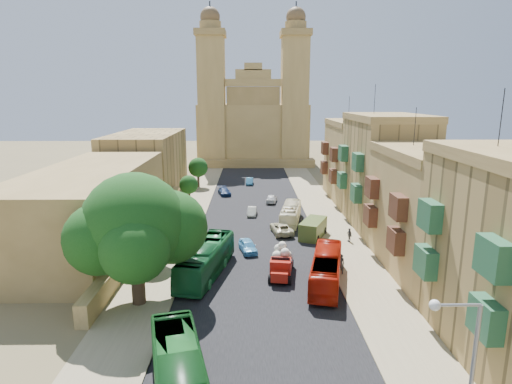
{
  "coord_description": "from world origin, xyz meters",
  "views": [
    {
      "loc": [
        -0.73,
        -27.07,
        15.89
      ],
      "look_at": [
        0.0,
        26.0,
        4.0
      ],
      "focal_mm": 30.0,
      "sensor_mm": 36.0,
      "label": 1
    }
  ],
  "objects_px": {
    "street_tree_d": "(198,168)",
    "streetlamp": "(461,369)",
    "bus_red_east": "(326,269)",
    "car_blue_b": "(250,181)",
    "church": "(253,123)",
    "olive_pickup": "(313,229)",
    "red_truck": "(281,262)",
    "bus_green_north": "(206,260)",
    "car_white_a": "(252,211)",
    "street_tree_b": "(175,203)",
    "bus_cream_east": "(291,214)",
    "street_tree_c": "(189,185)",
    "car_blue_a": "(248,246)",
    "car_cream": "(281,228)",
    "pedestrian_a": "(341,264)",
    "bus_green_south": "(180,381)",
    "car_dkblue": "(224,191)",
    "car_white_b": "(272,198)",
    "pedestrian_c": "(349,235)",
    "ficus_tree": "(136,228)",
    "street_tree_a": "(153,230)"
  },
  "relations": [
    {
      "from": "street_tree_a",
      "to": "car_white_a",
      "type": "bearing_deg",
      "value": 61.31
    },
    {
      "from": "street_tree_c",
      "to": "olive_pickup",
      "type": "height_order",
      "value": "street_tree_c"
    },
    {
      "from": "church",
      "to": "bus_red_east",
      "type": "relative_size",
      "value": 3.7
    },
    {
      "from": "streetlamp",
      "to": "car_cream",
      "type": "xyz_separation_m",
      "value": [
        -4.77,
        33.3,
        -4.55
      ]
    },
    {
      "from": "streetlamp",
      "to": "bus_green_north",
      "type": "relative_size",
      "value": 0.76
    },
    {
      "from": "bus_red_east",
      "to": "car_blue_b",
      "type": "relative_size",
      "value": 2.76
    },
    {
      "from": "street_tree_b",
      "to": "red_truck",
      "type": "relative_size",
      "value": 0.87
    },
    {
      "from": "bus_green_north",
      "to": "olive_pickup",
      "type": "bearing_deg",
      "value": 55.74
    },
    {
      "from": "red_truck",
      "to": "bus_green_north",
      "type": "distance_m",
      "value": 6.82
    },
    {
      "from": "bus_red_east",
      "to": "street_tree_c",
      "type": "bearing_deg",
      "value": -48.05
    },
    {
      "from": "street_tree_a",
      "to": "pedestrian_c",
      "type": "distance_m",
      "value": 21.44
    },
    {
      "from": "red_truck",
      "to": "car_blue_b",
      "type": "xyz_separation_m",
      "value": [
        -2.92,
        41.2,
        -0.71
      ]
    },
    {
      "from": "car_blue_a",
      "to": "car_cream",
      "type": "distance_m",
      "value": 7.27
    },
    {
      "from": "bus_cream_east",
      "to": "pedestrian_c",
      "type": "relative_size",
      "value": 5.6
    },
    {
      "from": "car_dkblue",
      "to": "car_white_b",
      "type": "relative_size",
      "value": 1.11
    },
    {
      "from": "street_tree_d",
      "to": "bus_green_north",
      "type": "bearing_deg",
      "value": -82.25
    },
    {
      "from": "street_tree_b",
      "to": "bus_green_north",
      "type": "distance_m",
      "value": 15.69
    },
    {
      "from": "car_white_a",
      "to": "pedestrian_c",
      "type": "bearing_deg",
      "value": -41.5
    },
    {
      "from": "street_tree_b",
      "to": "bus_cream_east",
      "type": "bearing_deg",
      "value": 6.2
    },
    {
      "from": "streetlamp",
      "to": "bus_red_east",
      "type": "height_order",
      "value": "streetlamp"
    },
    {
      "from": "streetlamp",
      "to": "car_blue_b",
      "type": "distance_m",
      "value": 63.16
    },
    {
      "from": "bus_green_north",
      "to": "pedestrian_a",
      "type": "bearing_deg",
      "value": 12.49
    },
    {
      "from": "street_tree_d",
      "to": "car_dkblue",
      "type": "relative_size",
      "value": 1.3
    },
    {
      "from": "car_blue_a",
      "to": "car_white_a",
      "type": "relative_size",
      "value": 1.12
    },
    {
      "from": "red_truck",
      "to": "car_blue_a",
      "type": "xyz_separation_m",
      "value": [
        -3.08,
        6.0,
        -0.66
      ]
    },
    {
      "from": "bus_cream_east",
      "to": "car_white_b",
      "type": "distance_m",
      "value": 11.08
    },
    {
      "from": "bus_green_south",
      "to": "pedestrian_a",
      "type": "xyz_separation_m",
      "value": [
        11.9,
        16.99,
        -0.55
      ]
    },
    {
      "from": "car_dkblue",
      "to": "pedestrian_c",
      "type": "distance_m",
      "value": 27.98
    },
    {
      "from": "bus_green_north",
      "to": "car_blue_b",
      "type": "height_order",
      "value": "bus_green_north"
    },
    {
      "from": "ficus_tree",
      "to": "bus_green_north",
      "type": "bearing_deg",
      "value": 48.6
    },
    {
      "from": "pedestrian_a",
      "to": "red_truck",
      "type": "bearing_deg",
      "value": 5.92
    },
    {
      "from": "church",
      "to": "car_white_a",
      "type": "height_order",
      "value": "church"
    },
    {
      "from": "bus_green_north",
      "to": "bus_green_south",
      "type": "bearing_deg",
      "value": -76.71
    },
    {
      "from": "street_tree_d",
      "to": "streetlamp",
      "type": "relative_size",
      "value": 0.65
    },
    {
      "from": "bus_red_east",
      "to": "car_blue_a",
      "type": "xyz_separation_m",
      "value": [
        -6.82,
        7.85,
        -0.73
      ]
    },
    {
      "from": "bus_green_north",
      "to": "street_tree_d",
      "type": "bearing_deg",
      "value": 109.9
    },
    {
      "from": "car_blue_b",
      "to": "pedestrian_c",
      "type": "distance_m",
      "value": 33.99
    },
    {
      "from": "church",
      "to": "car_white_b",
      "type": "bearing_deg",
      "value": -86.58
    },
    {
      "from": "street_tree_a",
      "to": "street_tree_c",
      "type": "height_order",
      "value": "street_tree_a"
    },
    {
      "from": "street_tree_b",
      "to": "bus_cream_east",
      "type": "height_order",
      "value": "street_tree_b"
    },
    {
      "from": "streetlamp",
      "to": "red_truck",
      "type": "height_order",
      "value": "streetlamp"
    },
    {
      "from": "church",
      "to": "olive_pickup",
      "type": "xyz_separation_m",
      "value": [
        6.5,
        -58.61,
        -8.54
      ]
    },
    {
      "from": "streetlamp",
      "to": "car_blue_a",
      "type": "distance_m",
      "value": 28.93
    },
    {
      "from": "street_tree_c",
      "to": "bus_green_south",
      "type": "distance_m",
      "value": 43.99
    },
    {
      "from": "streetlamp",
      "to": "bus_cream_east",
      "type": "height_order",
      "value": "streetlamp"
    },
    {
      "from": "church",
      "to": "car_cream",
      "type": "distance_m",
      "value": 58.07
    },
    {
      "from": "bus_green_north",
      "to": "car_white_a",
      "type": "xyz_separation_m",
      "value": [
        4.23,
        20.05,
        -0.95
      ]
    },
    {
      "from": "car_cream",
      "to": "pedestrian_c",
      "type": "height_order",
      "value": "pedestrian_c"
    },
    {
      "from": "car_white_b",
      "to": "pedestrian_a",
      "type": "height_order",
      "value": "pedestrian_a"
    },
    {
      "from": "street_tree_c",
      "to": "car_blue_b",
      "type": "relative_size",
      "value": 1.22
    }
  ]
}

